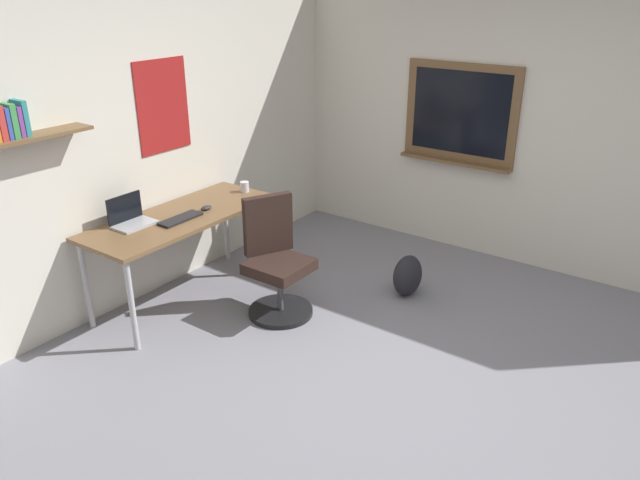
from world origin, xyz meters
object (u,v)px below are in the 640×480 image
object	(u,v)px
desk	(182,223)
keyboard	(180,219)
backpack	(408,276)
computer_mouse	(206,208)
laptop	(130,218)
office_chair	(276,265)
coffee_mug	(245,187)

from	to	relation	value
desk	keyboard	size ratio (longest dim) A/B	4.44
desk	backpack	size ratio (longest dim) A/B	4.60
computer_mouse	backpack	size ratio (longest dim) A/B	0.29
laptop	keyboard	size ratio (longest dim) A/B	0.84
office_chair	coffee_mug	size ratio (longest dim) A/B	10.33
office_chair	keyboard	bearing A→B (deg)	118.47
keyboard	computer_mouse	bearing A→B (deg)	0.00
laptop	keyboard	distance (m)	0.37
desk	keyboard	bearing A→B (deg)	-135.08
backpack	coffee_mug	bearing A→B (deg)	105.98
desk	computer_mouse	xyz separation A→B (m)	(0.20, -0.08, 0.09)
coffee_mug	backpack	xyz separation A→B (m)	(0.41, -1.44, -0.62)
office_chair	laptop	bearing A→B (deg)	125.75
computer_mouse	coffee_mug	size ratio (longest dim) A/B	1.13
desk	keyboard	distance (m)	0.14
desk	laptop	world-z (taller)	laptop
computer_mouse	backpack	xyz separation A→B (m)	(0.94, -1.39, -0.60)
backpack	keyboard	bearing A→B (deg)	131.15
computer_mouse	laptop	bearing A→B (deg)	157.40
desk	coffee_mug	size ratio (longest dim) A/B	17.85
office_chair	laptop	world-z (taller)	laptop
keyboard	coffee_mug	xyz separation A→B (m)	(0.80, 0.05, 0.04)
laptop	keyboard	world-z (taller)	laptop
laptop	backpack	size ratio (longest dim) A/B	0.87
keyboard	backpack	size ratio (longest dim) A/B	1.04
desk	office_chair	size ratio (longest dim) A/B	1.73
keyboard	coffee_mug	world-z (taller)	coffee_mug
coffee_mug	laptop	bearing A→B (deg)	170.31
office_chair	computer_mouse	size ratio (longest dim) A/B	9.13
desk	coffee_mug	world-z (taller)	coffee_mug
keyboard	backpack	distance (m)	1.94
desk	office_chair	xyz separation A→B (m)	(0.28, -0.74, -0.28)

